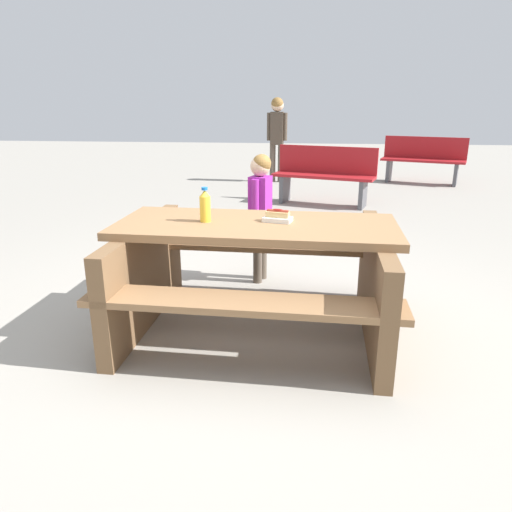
# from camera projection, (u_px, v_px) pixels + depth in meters

# --- Properties ---
(ground_plane) EXTENTS (30.00, 30.00, 0.00)m
(ground_plane) POSITION_uv_depth(u_px,v_px,m) (256.00, 328.00, 3.31)
(ground_plane) COLOR gray
(ground_plane) RESTS_ON ground
(picnic_table) EXTENTS (1.84, 1.45, 0.75)m
(picnic_table) POSITION_uv_depth(u_px,v_px,m) (256.00, 267.00, 3.17)
(picnic_table) COLOR olive
(picnic_table) RESTS_ON ground
(soda_bottle) EXTENTS (0.07, 0.07, 0.22)m
(soda_bottle) POSITION_uv_depth(u_px,v_px,m) (205.00, 206.00, 3.08)
(soda_bottle) COLOR yellow
(soda_bottle) RESTS_ON picnic_table
(hotdog_tray) EXTENTS (0.20, 0.15, 0.08)m
(hotdog_tray) POSITION_uv_depth(u_px,v_px,m) (278.00, 217.00, 3.10)
(hotdog_tray) COLOR white
(hotdog_tray) RESTS_ON picnic_table
(child_in_coat) EXTENTS (0.19, 0.26, 1.09)m
(child_in_coat) POSITION_uv_depth(u_px,v_px,m) (260.00, 202.00, 3.98)
(child_in_coat) COLOR brown
(child_in_coat) RESTS_ON ground
(park_bench_near) EXTENTS (1.55, 0.82, 0.85)m
(park_bench_near) POSITION_uv_depth(u_px,v_px,m) (325.00, 174.00, 7.14)
(park_bench_near) COLOR maroon
(park_bench_near) RESTS_ON ground
(park_bench_mid) EXTENTS (1.55, 0.87, 0.85)m
(park_bench_mid) POSITION_uv_depth(u_px,v_px,m) (423.00, 159.00, 8.99)
(park_bench_mid) COLOR maroon
(park_bench_mid) RESTS_ON ground
(bystander_adult) EXTENTS (0.38, 0.25, 1.55)m
(bystander_adult) POSITION_uv_depth(u_px,v_px,m) (277.00, 129.00, 8.96)
(bystander_adult) COLOR brown
(bystander_adult) RESTS_ON ground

